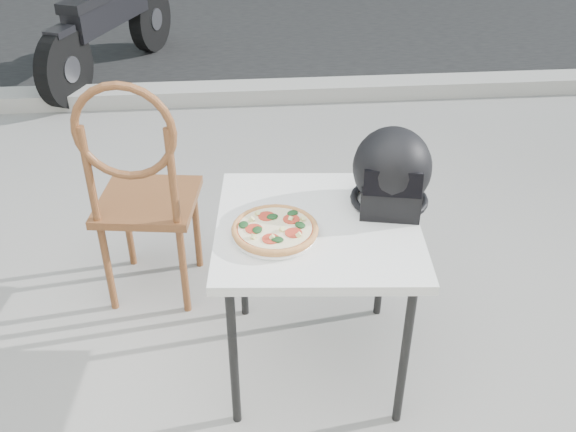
{
  "coord_description": "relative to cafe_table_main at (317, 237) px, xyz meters",
  "views": [
    {
      "loc": [
        0.22,
        -1.77,
        1.99
      ],
      "look_at": [
        0.39,
        0.13,
        0.75
      ],
      "focal_mm": 40.0,
      "sensor_mm": 36.0,
      "label": 1
    }
  ],
  "objects": [
    {
      "name": "cafe_chair_main",
      "position": [
        -0.7,
        0.49,
        -0.02
      ],
      "size": [
        0.48,
        0.48,
        1.12
      ],
      "rotation": [
        0.0,
        0.0,
        3.01
      ],
      "color": "brown",
      "rests_on": "ground"
    },
    {
      "name": "curb",
      "position": [
        -0.5,
        2.85,
        -0.58
      ],
      "size": [
        30.0,
        0.25,
        0.12
      ],
      "primitive_type": "cube",
      "color": "#A6A49C",
      "rests_on": "ground"
    },
    {
      "name": "pizza",
      "position": [
        -0.16,
        -0.07,
        0.09
      ],
      "size": [
        0.41,
        0.41,
        0.04
      ],
      "rotation": [
        0.0,
        0.0,
        0.44
      ],
      "color": "#CA874A",
      "rests_on": "plate"
    },
    {
      "name": "ground",
      "position": [
        -0.5,
        -0.15,
        -0.64
      ],
      "size": [
        80.0,
        80.0,
        0.0
      ],
      "primitive_type": "plane",
      "color": "gray",
      "rests_on": "ground"
    },
    {
      "name": "cafe_table_main",
      "position": [
        0.0,
        0.0,
        0.0
      ],
      "size": [
        0.79,
        0.79,
        0.7
      ],
      "rotation": [
        0.0,
        0.0,
        -0.08
      ],
      "color": "white",
      "rests_on": "ground"
    },
    {
      "name": "helmet",
      "position": [
        0.29,
        0.11,
        0.2
      ],
      "size": [
        0.35,
        0.36,
        0.3
      ],
      "rotation": [
        0.0,
        0.0,
        -0.2
      ],
      "color": "black",
      "rests_on": "cafe_table_main"
    },
    {
      "name": "motorcycle",
      "position": [
        -1.29,
        3.49,
        -0.21
      ],
      "size": [
        0.85,
        1.86,
        0.98
      ],
      "rotation": [
        0.0,
        0.0,
        -0.39
      ],
      "color": "black",
      "rests_on": "street_asphalt"
    },
    {
      "name": "plate",
      "position": [
        -0.16,
        -0.07,
        0.07
      ],
      "size": [
        0.4,
        0.4,
        0.02
      ],
      "rotation": [
        0.0,
        0.0,
        0.42
      ],
      "color": "white",
      "rests_on": "cafe_table_main"
    }
  ]
}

